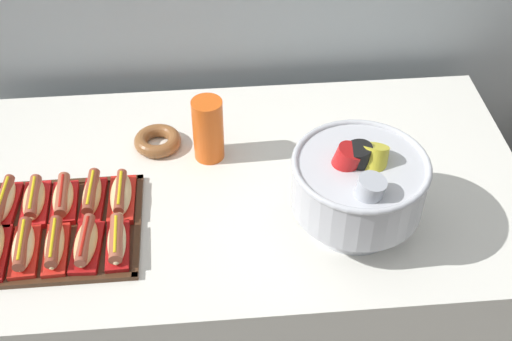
% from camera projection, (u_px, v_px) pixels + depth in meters
% --- Properties ---
extents(buffet_table, '(1.56, 0.90, 0.78)m').
position_uv_depth(buffet_table, '(247.00, 268.00, 2.12)').
color(buffet_table, white).
rests_on(buffet_table, ground_plane).
extents(serving_tray, '(0.41, 0.36, 0.01)m').
position_uv_depth(serving_tray, '(62.00, 229.00, 1.74)').
color(serving_tray, '#472B19').
rests_on(serving_tray, buffet_table).
extents(hot_dog_1, '(0.07, 0.17, 0.06)m').
position_uv_depth(hot_dog_1, '(24.00, 248.00, 1.65)').
color(hot_dog_1, red).
rests_on(hot_dog_1, serving_tray).
extents(hot_dog_2, '(0.06, 0.17, 0.06)m').
position_uv_depth(hot_dog_2, '(55.00, 246.00, 1.66)').
color(hot_dog_2, red).
rests_on(hot_dog_2, serving_tray).
extents(hot_dog_3, '(0.08, 0.17, 0.06)m').
position_uv_depth(hot_dog_3, '(86.00, 244.00, 1.66)').
color(hot_dog_3, '#B21414').
rests_on(hot_dog_3, serving_tray).
extents(hot_dog_4, '(0.06, 0.16, 0.06)m').
position_uv_depth(hot_dog_4, '(117.00, 242.00, 1.67)').
color(hot_dog_4, '#B21414').
rests_on(hot_dog_4, serving_tray).
extents(hot_dog_5, '(0.06, 0.17, 0.06)m').
position_uv_depth(hot_dog_5, '(5.00, 202.00, 1.77)').
color(hot_dog_5, red).
rests_on(hot_dog_5, serving_tray).
extents(hot_dog_6, '(0.07, 0.17, 0.06)m').
position_uv_depth(hot_dog_6, '(34.00, 200.00, 1.77)').
color(hot_dog_6, red).
rests_on(hot_dog_6, serving_tray).
extents(hot_dog_7, '(0.07, 0.15, 0.06)m').
position_uv_depth(hot_dog_7, '(63.00, 198.00, 1.78)').
color(hot_dog_7, red).
rests_on(hot_dog_7, serving_tray).
extents(hot_dog_8, '(0.06, 0.17, 0.06)m').
position_uv_depth(hot_dog_8, '(92.00, 196.00, 1.78)').
color(hot_dog_8, '#B21414').
rests_on(hot_dog_8, serving_tray).
extents(hot_dog_9, '(0.07, 0.17, 0.06)m').
position_uv_depth(hot_dog_9, '(121.00, 195.00, 1.79)').
color(hot_dog_9, red).
rests_on(hot_dog_9, serving_tray).
extents(punch_bowl, '(0.34, 0.34, 0.27)m').
position_uv_depth(punch_bowl, '(359.00, 184.00, 1.66)').
color(punch_bowl, silver).
rests_on(punch_bowl, buffet_table).
extents(cup_stack, '(0.09, 0.09, 0.19)m').
position_uv_depth(cup_stack, '(208.00, 130.00, 1.89)').
color(cup_stack, '#EA5B19').
rests_on(cup_stack, buffet_table).
extents(donut, '(0.14, 0.14, 0.04)m').
position_uv_depth(donut, '(158.00, 141.00, 1.97)').
color(donut, brown).
rests_on(donut, buffet_table).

